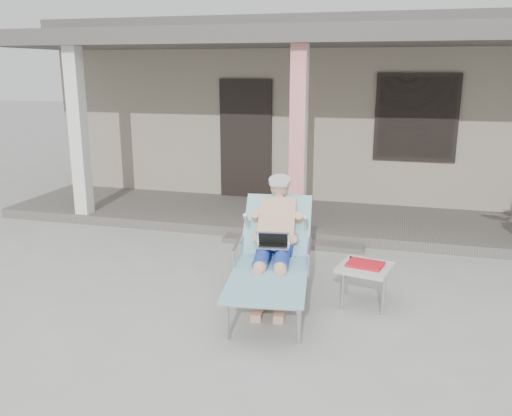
% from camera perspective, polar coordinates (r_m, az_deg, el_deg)
% --- Properties ---
extents(ground, '(60.00, 60.00, 0.00)m').
position_cam_1_polar(ground, '(6.03, 0.28, -9.37)').
color(ground, '#9E9E99').
rests_on(ground, ground).
extents(house, '(10.40, 5.40, 3.30)m').
position_cam_1_polar(house, '(11.92, 8.53, 10.69)').
color(house, gray).
rests_on(house, ground).
extents(porch_deck, '(10.00, 2.00, 0.15)m').
position_cam_1_polar(porch_deck, '(8.77, 5.35, -1.17)').
color(porch_deck, '#605B56').
rests_on(porch_deck, ground).
extents(porch_overhang, '(10.00, 2.30, 2.85)m').
position_cam_1_polar(porch_overhang, '(8.39, 5.74, 16.86)').
color(porch_overhang, silver).
rests_on(porch_overhang, porch_deck).
extents(porch_step, '(2.00, 0.30, 0.07)m').
position_cam_1_polar(porch_step, '(7.70, 3.85, -3.69)').
color(porch_step, '#605B56').
rests_on(porch_step, ground).
extents(lounger, '(1.02, 2.09, 1.32)m').
position_cam_1_polar(lounger, '(5.75, 1.87, -1.95)').
color(lounger, '#B7B7BC').
rests_on(lounger, ground).
extents(side_table, '(0.61, 0.61, 0.47)m').
position_cam_1_polar(side_table, '(5.83, 11.39, -6.35)').
color(side_table, beige).
rests_on(side_table, ground).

